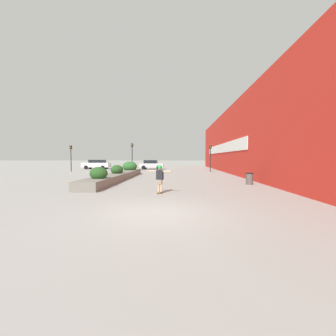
{
  "coord_description": "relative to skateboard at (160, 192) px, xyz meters",
  "views": [
    {
      "loc": [
        0.79,
        -7.53,
        1.88
      ],
      "look_at": [
        -0.12,
        13.1,
        0.94
      ],
      "focal_mm": 24.0,
      "sensor_mm": 36.0,
      "label": 1
    }
  ],
  "objects": [
    {
      "name": "traffic_light_right",
      "position": [
        5.34,
        18.87,
        2.35
      ],
      "size": [
        0.28,
        0.3,
        3.55
      ],
      "color": "black",
      "rests_on": "ground_plane"
    },
    {
      "name": "ground_plane",
      "position": [
        0.16,
        -4.2,
        -0.07
      ],
      "size": [
        300.0,
        300.0,
        0.0
      ],
      "primitive_type": "plane",
      "color": "gray"
    },
    {
      "name": "trash_bin",
      "position": [
        5.98,
        4.22,
        0.35
      ],
      "size": [
        0.51,
        0.51,
        0.82
      ],
      "color": "#514C47",
      "rests_on": "ground_plane"
    },
    {
      "name": "skateboarder",
      "position": [
        0.0,
        0.0,
        0.87
      ],
      "size": [
        1.27,
        0.48,
        1.41
      ],
      "rotation": [
        0.0,
        0.0,
        -0.31
      ],
      "color": "tan",
      "rests_on": "skateboard"
    },
    {
      "name": "car_center_right",
      "position": [
        -12.67,
        25.26,
        0.75
      ],
      "size": [
        4.49,
        1.98,
        1.55
      ],
      "rotation": [
        0.0,
        0.0,
        1.57
      ],
      "color": "silver",
      "rests_on": "ground_plane"
    },
    {
      "name": "planter_box",
      "position": [
        -4.2,
        7.76,
        0.38
      ],
      "size": [
        1.57,
        14.68,
        1.48
      ],
      "color": "slate",
      "rests_on": "ground_plane"
    },
    {
      "name": "car_leftmost",
      "position": [
        -3.39,
        24.92,
        0.72
      ],
      "size": [
        3.87,
        2.03,
        1.5
      ],
      "rotation": [
        0.0,
        0.0,
        -1.57
      ],
      "color": "#BCBCC1",
      "rests_on": "ground_plane"
    },
    {
      "name": "car_center_left",
      "position": [
        12.84,
        22.33,
        0.76
      ],
      "size": [
        4.53,
        2.03,
        1.56
      ],
      "rotation": [
        0.0,
        0.0,
        1.57
      ],
      "color": "silver",
      "rests_on": "ground_plane"
    },
    {
      "name": "skateboard",
      "position": [
        0.0,
        0.0,
        0.0
      ],
      "size": [
        0.36,
        0.63,
        0.09
      ],
      "rotation": [
        0.0,
        0.0,
        -0.31
      ],
      "color": "olive",
      "rests_on": "ground_plane"
    },
    {
      "name": "building_wall_right",
      "position": [
        7.33,
        14.34,
        3.88
      ],
      "size": [
        0.67,
        48.0,
        7.91
      ],
      "color": "red",
      "rests_on": "ground_plane"
    },
    {
      "name": "traffic_light_far_left",
      "position": [
        -13.73,
        18.45,
        2.36
      ],
      "size": [
        0.28,
        0.3,
        3.56
      ],
      "color": "black",
      "rests_on": "ground_plane"
    },
    {
      "name": "traffic_light_left",
      "position": [
        -5.28,
        18.58,
        2.51
      ],
      "size": [
        0.28,
        0.3,
        3.83
      ],
      "color": "black",
      "rests_on": "ground_plane"
    }
  ]
}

